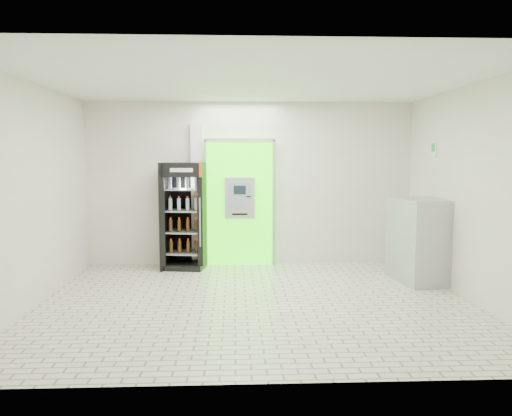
{
  "coord_description": "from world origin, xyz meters",
  "views": [
    {
      "loc": [
        -0.3,
        -6.73,
        2.02
      ],
      "look_at": [
        0.05,
        1.2,
        1.18
      ],
      "focal_mm": 35.0,
      "sensor_mm": 36.0,
      "label": 1
    }
  ],
  "objects": [
    {
      "name": "pillar",
      "position": [
        -0.98,
        2.45,
        1.3
      ],
      "size": [
        0.22,
        0.11,
        2.6
      ],
      "color": "silver",
      "rests_on": "ground"
    },
    {
      "name": "beverage_cooler",
      "position": [
        -1.2,
        2.18,
        0.91
      ],
      "size": [
        0.8,
        0.75,
        1.89
      ],
      "rotation": [
        0.0,
        0.0,
        -0.15
      ],
      "color": "black",
      "rests_on": "ground"
    },
    {
      "name": "steel_cabinet",
      "position": [
        2.65,
        1.03,
        0.67
      ],
      "size": [
        0.82,
        1.09,
        1.34
      ],
      "rotation": [
        0.0,
        0.0,
        0.15
      ],
      "color": "#A1A4A9",
      "rests_on": "ground"
    },
    {
      "name": "atm_assembly",
      "position": [
        -0.2,
        2.41,
        1.17
      ],
      "size": [
        1.3,
        0.24,
        2.33
      ],
      "color": "#36FB09",
      "rests_on": "ground"
    },
    {
      "name": "room_shell",
      "position": [
        0.0,
        0.0,
        1.84
      ],
      "size": [
        6.0,
        6.0,
        6.0
      ],
      "color": "silver",
      "rests_on": "ground"
    },
    {
      "name": "exit_sign",
      "position": [
        2.99,
        1.4,
        2.12
      ],
      "size": [
        0.02,
        0.22,
        0.26
      ],
      "color": "white",
      "rests_on": "room_shell"
    },
    {
      "name": "ground",
      "position": [
        0.0,
        0.0,
        0.0
      ],
      "size": [
        6.0,
        6.0,
        0.0
      ],
      "primitive_type": "plane",
      "color": "beige",
      "rests_on": "ground"
    }
  ]
}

